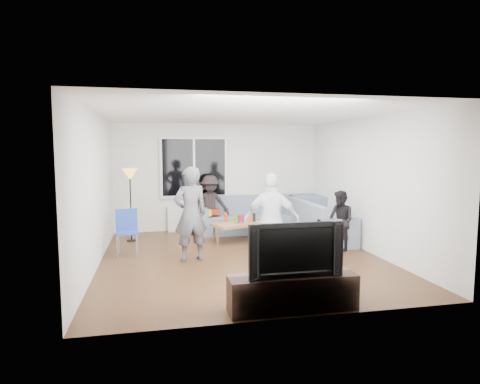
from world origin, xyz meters
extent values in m
cube|color=#56351C|center=(0.00, 0.00, -0.02)|extent=(5.00, 5.50, 0.04)
cube|color=white|center=(0.00, 0.00, 2.62)|extent=(5.00, 5.50, 0.04)
cube|color=silver|center=(0.00, 2.77, 1.30)|extent=(5.00, 0.04, 2.60)
cube|color=silver|center=(0.00, -2.77, 1.30)|extent=(5.00, 0.04, 2.60)
cube|color=silver|center=(-2.52, 0.00, 1.30)|extent=(0.04, 5.50, 2.60)
cube|color=silver|center=(2.52, 0.00, 1.30)|extent=(0.04, 5.50, 2.60)
cube|color=white|center=(-0.60, 2.69, 1.55)|extent=(1.62, 0.06, 1.47)
cube|color=black|center=(-0.60, 2.65, 1.55)|extent=(1.50, 0.02, 1.35)
cube|color=white|center=(-0.60, 2.64, 1.55)|extent=(0.05, 0.03, 1.35)
cube|color=silver|center=(-0.60, 2.65, 0.31)|extent=(1.30, 0.12, 0.62)
imported|color=#38722D|center=(-0.27, 2.62, 0.79)|extent=(0.19, 0.15, 0.33)
imported|color=white|center=(-0.93, 2.62, 0.70)|extent=(0.19, 0.19, 0.17)
cube|color=slate|center=(2.25, 2.27, 0.42)|extent=(0.85, 0.85, 0.85)
cube|color=yellow|center=(-0.45, 2.25, 0.51)|extent=(0.38, 0.32, 0.14)
cube|color=maroon|center=(-0.21, 2.33, 0.51)|extent=(0.37, 0.32, 0.13)
cube|color=#AB8252|center=(0.23, 1.36, 0.20)|extent=(1.24, 0.94, 0.40)
cylinder|color=maroon|center=(0.26, 1.38, 0.49)|extent=(0.17, 0.17, 0.17)
imported|color=#4B4A4F|center=(-0.92, 0.01, 0.84)|extent=(0.69, 0.54, 1.68)
imported|color=silver|center=(0.38, -0.68, 0.79)|extent=(1.00, 0.62, 1.59)
imported|color=black|center=(2.02, 0.16, 0.59)|extent=(0.55, 0.65, 1.18)
imported|color=black|center=(-0.26, 2.30, 0.69)|extent=(0.89, 0.52, 1.37)
cube|color=#34231A|center=(0.12, -2.50, 0.22)|extent=(1.60, 0.40, 0.44)
imported|color=black|center=(0.12, -2.50, 0.78)|extent=(1.18, 0.15, 0.68)
cylinder|color=#D56012|center=(0.46, 1.30, 0.52)|extent=(0.07, 0.07, 0.25)
cylinder|color=black|center=(0.59, 1.44, 0.49)|extent=(0.07, 0.07, 0.18)
cylinder|color=#349B1C|center=(0.15, 1.22, 0.51)|extent=(0.08, 0.08, 0.23)
cylinder|color=#C0380B|center=(-0.02, 1.51, 0.50)|extent=(0.07, 0.07, 0.20)
camera|label=1|loc=(-1.51, -7.12, 1.98)|focal=30.36mm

